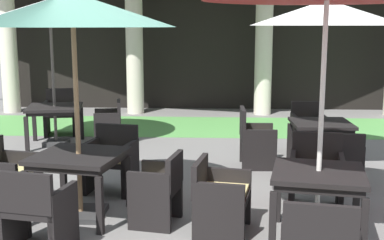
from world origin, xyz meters
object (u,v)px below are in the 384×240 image
(patio_umbrella_near_foreground, at_px, (73,12))
(patio_chair_far_back_north, at_px, (61,114))
(patio_chair_near_foreground_west, at_px, (6,177))
(patio_table_mid_left, at_px, (318,180))
(terracotta_urn, at_px, (104,132))
(patio_chair_near_foreground_north, at_px, (112,160))
(patio_chair_mid_left_north, at_px, (316,173))
(patio_chair_far_back_east, at_px, (109,123))
(patio_chair_mid_right_north, at_px, (308,128))
(patio_table_near_foreground, at_px, (79,162))
(patio_umbrella_mid_right, at_px, (326,14))
(patio_table_mid_right, at_px, (321,128))
(patio_umbrella_far_back, at_px, (50,11))
(patio_chair_near_foreground_south, at_px, (36,210))
(patio_chair_near_foreground_east, at_px, (158,190))
(patio_chair_mid_right_south, at_px, (337,159))
(patio_chair_mid_right_west, at_px, (255,140))
(patio_table_far_back, at_px, (55,111))
(patio_chair_mid_left_west, at_px, (220,197))

(patio_umbrella_near_foreground, xyz_separation_m, patio_chair_far_back_north, (-1.61, 4.53, -1.92))
(patio_chair_near_foreground_west, height_order, patio_table_mid_left, patio_chair_near_foreground_west)
(terracotta_urn, bearing_deg, patio_chair_near_foreground_north, -75.53)
(patio_chair_mid_left_north, xyz_separation_m, patio_chair_far_back_east, (-3.26, 3.28, -0.03))
(patio_table_mid_left, distance_m, patio_chair_mid_right_north, 3.94)
(patio_table_near_foreground, distance_m, patio_chair_far_back_east, 3.78)
(patio_umbrella_near_foreground, bearing_deg, patio_umbrella_mid_right, 35.63)
(patio_chair_mid_left_north, xyz_separation_m, patio_table_mid_right, (0.41, 1.85, 0.20))
(patio_table_near_foreground, relative_size, patio_chair_mid_right_north, 1.29)
(patio_umbrella_mid_right, bearing_deg, patio_umbrella_far_back, 165.08)
(patio_chair_near_foreground_south, distance_m, patio_table_mid_left, 2.86)
(patio_umbrella_near_foreground, bearing_deg, patio_chair_near_foreground_east, -10.82)
(patio_chair_near_foreground_east, bearing_deg, patio_chair_near_foreground_north, 44.81)
(patio_chair_near_foreground_north, relative_size, patio_chair_mid_right_south, 1.11)
(patio_chair_near_foreground_south, xyz_separation_m, patio_chair_mid_right_west, (2.39, 3.24, 0.01))
(patio_chair_near_foreground_south, xyz_separation_m, patio_umbrella_far_back, (-1.23, 4.50, 2.04))
(patio_chair_near_foreground_west, height_order, terracotta_urn, patio_chair_near_foreground_west)
(patio_chair_near_foreground_south, height_order, patio_chair_far_back_north, patio_chair_far_back_north)
(patio_chair_near_foreground_west, relative_size, patio_chair_mid_right_south, 1.08)
(patio_table_near_foreground, relative_size, patio_chair_far_back_east, 1.37)
(patio_chair_far_back_east, bearing_deg, patio_umbrella_near_foreground, 175.38)
(patio_chair_near_foreground_east, distance_m, patio_chair_mid_right_south, 2.74)
(patio_chair_near_foreground_west, height_order, patio_table_mid_right, patio_chair_near_foreground_west)
(patio_chair_mid_right_west, bearing_deg, patio_chair_near_foreground_north, -57.87)
(patio_table_mid_right, height_order, patio_chair_far_back_east, patio_chair_far_back_east)
(patio_chair_near_foreground_east, xyz_separation_m, patio_table_far_back, (-2.36, 3.73, 0.25))
(patio_umbrella_mid_right, bearing_deg, patio_chair_near_foreground_south, -136.27)
(patio_chair_near_foreground_south, distance_m, patio_table_far_back, 4.67)
(patio_umbrella_mid_right, xyz_separation_m, patio_chair_far_back_north, (-4.84, 2.22, -1.95))
(patio_chair_near_foreground_north, height_order, patio_chair_mid_right_west, patio_chair_mid_right_west)
(patio_chair_near_foreground_south, xyz_separation_m, patio_umbrella_mid_right, (3.41, 3.27, 1.96))
(patio_umbrella_near_foreground, xyz_separation_m, terracotta_urn, (-0.61, 4.03, -2.20))
(patio_table_near_foreground, height_order, patio_chair_far_back_east, patio_chair_far_back_east)
(patio_umbrella_mid_right, relative_size, terracotta_urn, 6.70)
(patio_table_mid_left, relative_size, terracotta_urn, 2.69)
(patio_table_mid_right, distance_m, terracotta_urn, 4.24)
(patio_chair_mid_left_west, xyz_separation_m, patio_chair_far_back_east, (-2.07, 4.12, 0.01))
(patio_chair_near_foreground_east, xyz_separation_m, patio_umbrella_far_back, (-2.36, 3.73, 2.06))
(patio_chair_mid_right_west, xyz_separation_m, patio_umbrella_far_back, (-3.62, 1.26, 2.03))
(patio_chair_near_foreground_east, bearing_deg, patio_umbrella_mid_right, -31.68)
(patio_chair_near_foreground_south, distance_m, patio_chair_far_back_east, 4.71)
(patio_chair_near_foreground_west, distance_m, patio_chair_near_foreground_east, 1.93)
(patio_table_far_back, distance_m, terracotta_urn, 1.05)
(patio_umbrella_mid_right, xyz_separation_m, patio_chair_far_back_east, (-3.67, 1.43, -1.98))
(patio_umbrella_near_foreground, height_order, patio_chair_mid_left_west, patio_umbrella_near_foreground)
(patio_table_mid_right, bearing_deg, patio_umbrella_near_foreground, -144.37)
(patio_table_far_back, bearing_deg, terracotta_urn, 30.92)
(patio_chair_far_back_north, bearing_deg, patio_chair_mid_left_north, 126.12)
(patio_chair_far_back_north, bearing_deg, patio_chair_near_foreground_south, 93.27)
(patio_chair_mid_left_north, relative_size, patio_chair_mid_right_south, 1.13)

